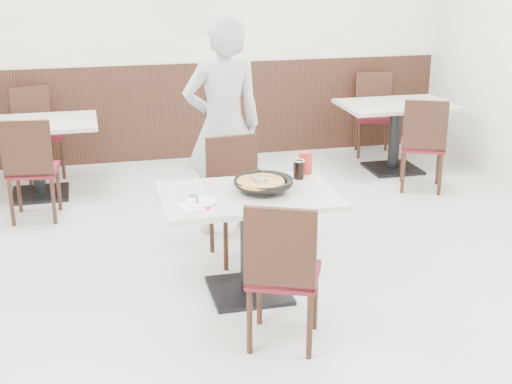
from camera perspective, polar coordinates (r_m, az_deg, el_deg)
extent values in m
plane|color=beige|center=(5.25, 1.04, -7.43)|extent=(7.00, 7.00, 0.00)
cube|color=beige|center=(8.19, -5.23, 12.30)|extent=(6.00, 0.04, 2.80)
cube|color=black|center=(8.31, -5.04, 6.45)|extent=(5.90, 0.03, 1.10)
cylinder|color=black|center=(4.88, 0.68, 0.27)|extent=(0.13, 0.13, 0.04)
cylinder|color=black|center=(4.87, 0.60, 0.53)|extent=(0.37, 0.37, 0.01)
cylinder|color=gold|center=(4.83, 0.37, 0.59)|extent=(0.33, 0.33, 0.02)
cube|color=silver|center=(4.86, 0.29, 1.11)|extent=(0.11, 0.12, 0.00)
cube|color=white|center=(4.61, -5.08, -1.14)|extent=(0.19, 0.19, 0.00)
cylinder|color=white|center=(4.66, -4.44, -0.81)|extent=(0.21, 0.21, 0.01)
cube|color=silver|center=(4.68, -4.73, -0.61)|extent=(0.04, 0.16, 0.00)
cylinder|color=black|center=(5.15, 3.43, 1.78)|extent=(0.08, 0.08, 0.13)
cylinder|color=#AD221B|center=(5.28, 3.99, 2.37)|extent=(0.10, 0.10, 0.16)
imported|color=#A1A0A5|center=(5.96, -2.64, 5.22)|extent=(0.71, 0.49, 1.84)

